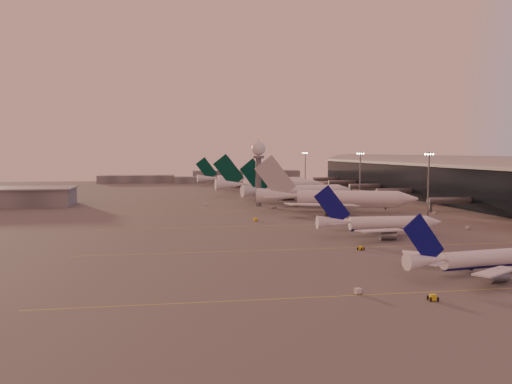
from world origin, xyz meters
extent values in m
plane|color=#504E4E|center=(0.00, 0.00, 0.00)|extent=(700.00, 700.00, 0.00)
cube|color=gold|center=(30.00, 10.00, 0.01)|extent=(180.00, 0.25, 0.02)
cube|color=gold|center=(30.00, 55.00, 0.01)|extent=(180.00, 0.25, 0.02)
cube|color=gold|center=(30.00, 100.00, 0.01)|extent=(180.00, 0.25, 0.02)
cube|color=gold|center=(30.00, 150.00, 0.01)|extent=(180.00, 0.25, 0.02)
cube|color=black|center=(108.00, 110.00, 9.00)|extent=(36.00, 360.00, 18.00)
cylinder|color=gray|center=(108.00, 110.00, 18.00)|extent=(10.08, 360.00, 10.08)
cube|color=gray|center=(108.00, 110.00, 18.20)|extent=(40.00, 362.00, 0.80)
cylinder|color=slate|center=(82.00, 86.00, 4.50)|extent=(22.00, 2.80, 2.80)
cube|color=slate|center=(72.00, 86.00, 2.20)|extent=(1.20, 1.20, 4.40)
cylinder|color=slate|center=(82.00, 142.00, 4.50)|extent=(22.00, 2.80, 2.80)
cube|color=slate|center=(72.00, 142.00, 2.20)|extent=(1.20, 1.20, 4.40)
cylinder|color=slate|center=(82.00, 184.00, 4.50)|extent=(22.00, 2.80, 2.80)
cube|color=slate|center=(72.00, 184.00, 2.20)|extent=(1.20, 1.20, 4.40)
cylinder|color=slate|center=(82.00, 226.00, 4.50)|extent=(22.00, 2.80, 2.80)
cube|color=slate|center=(72.00, 226.00, 2.20)|extent=(1.20, 1.20, 4.40)
cylinder|color=slate|center=(82.00, 266.00, 4.50)|extent=(22.00, 2.80, 2.80)
cube|color=slate|center=(72.00, 266.00, 2.20)|extent=(1.20, 1.20, 4.40)
cylinder|color=slate|center=(5.00, 120.00, 11.00)|extent=(2.60, 2.60, 22.00)
cylinder|color=slate|center=(5.00, 120.00, 22.50)|extent=(5.20, 5.20, 1.20)
sphere|color=white|center=(5.00, 120.00, 26.40)|extent=(6.40, 6.40, 6.40)
cylinder|color=slate|center=(5.00, 120.00, 30.10)|extent=(0.16, 0.16, 2.00)
cylinder|color=slate|center=(55.00, 55.00, 12.50)|extent=(0.56, 0.56, 25.00)
cube|color=slate|center=(55.00, 55.00, 24.50)|extent=(3.60, 0.25, 0.25)
sphere|color=#FFEABF|center=(53.50, 55.00, 24.10)|extent=(0.56, 0.56, 0.56)
sphere|color=#FFEABF|center=(54.50, 55.00, 24.10)|extent=(0.56, 0.56, 0.56)
sphere|color=#FFEABF|center=(55.50, 55.00, 24.10)|extent=(0.56, 0.56, 0.56)
sphere|color=#FFEABF|center=(56.50, 55.00, 24.10)|extent=(0.56, 0.56, 0.56)
cylinder|color=slate|center=(50.00, 110.00, 12.50)|extent=(0.56, 0.56, 25.00)
cube|color=slate|center=(50.00, 110.00, 24.50)|extent=(3.60, 0.25, 0.25)
sphere|color=#FFEABF|center=(48.50, 110.00, 24.10)|extent=(0.56, 0.56, 0.56)
sphere|color=#FFEABF|center=(49.50, 110.00, 24.10)|extent=(0.56, 0.56, 0.56)
sphere|color=#FFEABF|center=(50.50, 110.00, 24.10)|extent=(0.56, 0.56, 0.56)
sphere|color=#FFEABF|center=(51.50, 110.00, 24.10)|extent=(0.56, 0.56, 0.56)
cylinder|color=slate|center=(48.00, 200.00, 12.50)|extent=(0.56, 0.56, 25.00)
cube|color=slate|center=(48.00, 200.00, 24.50)|extent=(3.60, 0.25, 0.25)
sphere|color=#FFEABF|center=(46.50, 200.00, 24.10)|extent=(0.56, 0.56, 0.56)
sphere|color=#FFEABF|center=(47.50, 200.00, 24.10)|extent=(0.56, 0.56, 0.56)
sphere|color=#FFEABF|center=(48.50, 200.00, 24.10)|extent=(0.56, 0.56, 0.56)
sphere|color=#FFEABF|center=(49.50, 200.00, 24.10)|extent=(0.56, 0.56, 0.56)
cube|color=slate|center=(-60.00, 320.00, 3.00)|extent=(60.00, 18.00, 6.00)
cube|color=slate|center=(30.00, 330.00, 4.50)|extent=(90.00, 20.00, 9.00)
cube|color=slate|center=(-10.00, 310.00, 2.50)|extent=(40.00, 15.00, 5.00)
cylinder|color=white|center=(27.22, -23.68, 2.81)|extent=(20.53, 6.55, 3.45)
cylinder|color=#090969|center=(27.22, -23.68, 2.04)|extent=(19.98, 5.53, 2.48)
cone|color=white|center=(13.03, -25.91, 3.24)|extent=(8.92, 4.72, 3.45)
cube|color=white|center=(23.63, -32.83, 2.21)|extent=(13.74, 11.51, 1.08)
cylinder|color=gray|center=(25.75, -30.46, 0.63)|extent=(4.22, 2.82, 2.24)
cube|color=gray|center=(25.75, -30.46, 1.61)|extent=(0.30, 0.27, 1.38)
cube|color=white|center=(21.00, -16.08, 2.21)|extent=(14.95, 7.99, 1.08)
cylinder|color=gray|center=(23.74, -17.67, 0.63)|extent=(4.22, 2.82, 2.24)
cube|color=gray|center=(23.74, -17.67, 1.61)|extent=(0.30, 0.27, 1.38)
cube|color=#090969|center=(12.61, -25.98, 7.50)|extent=(9.39, 1.78, 10.27)
cube|color=white|center=(13.67, -29.77, 3.33)|extent=(4.05, 3.45, 0.23)
cube|color=white|center=(12.45, -22.04, 3.33)|extent=(4.18, 2.55, 0.23)
cylinder|color=black|center=(25.30, -21.96, 0.50)|extent=(1.06, 0.60, 1.00)
cylinder|color=black|center=(25.92, -25.90, 0.50)|extent=(1.06, 0.60, 1.00)
cylinder|color=white|center=(28.35, 27.54, 3.27)|extent=(23.74, 5.12, 4.01)
cylinder|color=#090969|center=(28.35, 27.54, 2.37)|extent=(23.21, 3.98, 2.89)
cone|color=white|center=(42.40, 26.87, 3.27)|extent=(4.75, 4.22, 4.01)
cone|color=white|center=(11.64, 28.33, 3.78)|extent=(10.06, 4.48, 4.01)
cube|color=white|center=(22.10, 17.95, 2.57)|extent=(17.10, 10.86, 1.26)
cylinder|color=gray|center=(25.08, 20.14, 0.74)|extent=(4.68, 2.82, 2.61)
cube|color=gray|center=(25.08, 20.14, 1.87)|extent=(0.33, 0.28, 1.61)
cube|color=white|center=(23.03, 37.67, 2.57)|extent=(16.68, 12.10, 1.26)
cylinder|color=gray|center=(25.79, 35.21, 0.74)|extent=(4.68, 2.82, 2.61)
cube|color=gray|center=(25.79, 35.21, 1.87)|extent=(0.33, 0.28, 1.61)
cube|color=#090969|center=(11.14, 28.35, 8.74)|extent=(11.02, 0.89, 11.96)
cube|color=white|center=(11.46, 23.77, 3.88)|extent=(4.87, 3.38, 0.26)
cube|color=white|center=(11.89, 32.88, 3.88)|extent=(4.82, 3.69, 0.26)
cylinder|color=black|center=(37.30, 27.11, 0.53)|extent=(0.53, 0.53, 1.06)
cylinder|color=black|center=(26.56, 29.95, 0.58)|extent=(1.19, 0.58, 1.16)
cylinder|color=black|center=(26.34, 25.31, 0.58)|extent=(1.19, 0.58, 1.16)
cylinder|color=white|center=(37.05, 89.78, 4.44)|extent=(41.08, 17.92, 6.40)
cylinder|color=white|center=(37.05, 89.78, 3.00)|extent=(39.78, 15.97, 4.61)
cone|color=white|center=(60.46, 82.74, 4.44)|extent=(9.44, 8.41, 6.40)
cone|color=white|center=(9.20, 98.15, 5.24)|extent=(18.30, 11.08, 6.40)
cube|color=white|center=(22.57, 76.34, 3.32)|extent=(30.17, 12.43, 1.90)
cylinder|color=gray|center=(28.48, 78.77, 0.72)|extent=(8.79, 6.27, 4.16)
cube|color=gray|center=(28.48, 78.77, 2.20)|extent=(0.37, 0.34, 2.56)
cube|color=white|center=(32.38, 108.97, 3.32)|extent=(25.69, 25.53, 1.90)
cylinder|color=gray|center=(35.97, 103.69, 0.72)|extent=(8.79, 6.27, 4.16)
cube|color=gray|center=(35.97, 103.69, 2.20)|extent=(0.37, 0.34, 2.56)
cube|color=#A9ABB0|center=(8.38, 98.40, 12.80)|extent=(17.10, 5.45, 19.00)
cube|color=white|center=(6.59, 90.65, 5.40)|extent=(8.30, 4.21, 0.26)
cube|color=white|center=(11.16, 105.84, 5.40)|extent=(7.84, 7.56, 0.26)
cylinder|color=black|center=(51.96, 85.30, 0.52)|extent=(0.52, 0.52, 1.03)
cylinder|color=black|center=(34.54, 92.91, 0.57)|extent=(1.24, 0.82, 1.14)
cylinder|color=black|center=(33.23, 88.56, 0.57)|extent=(1.24, 0.82, 1.14)
cylinder|color=white|center=(31.87, 136.93, 4.19)|extent=(37.15, 13.48, 5.92)
cylinder|color=white|center=(31.87, 136.93, 2.85)|extent=(36.09, 11.70, 4.26)
cone|color=white|center=(53.30, 141.51, 4.19)|extent=(8.19, 7.28, 5.92)
cone|color=white|center=(6.38, 131.47, 4.93)|extent=(16.30, 9.02, 5.92)
cube|color=white|center=(26.25, 119.93, 3.15)|extent=(24.38, 21.89, 1.75)
cylinder|color=gray|center=(29.88, 124.44, 0.71)|extent=(7.76, 5.25, 3.85)
cube|color=gray|center=(29.88, 124.44, 2.11)|extent=(0.35, 0.31, 2.37)
cube|color=white|center=(19.79, 150.14, 3.15)|extent=(27.34, 13.26, 1.75)
cylinder|color=gray|center=(24.95, 147.51, 0.71)|extent=(7.76, 5.25, 3.85)
cube|color=gray|center=(24.95, 147.51, 2.11)|extent=(0.35, 0.31, 2.37)
cube|color=#023528|center=(5.63, 131.31, 12.00)|extent=(16.01, 3.76, 17.53)
cube|color=white|center=(7.62, 124.47, 5.08)|extent=(7.24, 6.48, 0.26)
cube|color=white|center=(4.64, 138.37, 5.08)|extent=(7.54, 4.30, 0.26)
cylinder|color=black|center=(45.52, 139.85, 0.51)|extent=(0.51, 0.51, 1.02)
cylinder|color=black|center=(28.50, 138.50, 0.56)|extent=(1.21, 0.73, 1.12)
cylinder|color=black|center=(29.44, 134.11, 0.56)|extent=(1.21, 0.73, 1.12)
cylinder|color=white|center=(26.84, 179.49, 4.53)|extent=(40.12, 9.65, 6.41)
cylinder|color=white|center=(26.84, 179.49, 3.09)|extent=(39.19, 7.79, 4.61)
cone|color=white|center=(50.47, 181.43, 4.53)|extent=(8.19, 7.02, 6.41)
cone|color=white|center=(-1.27, 177.17, 5.33)|extent=(17.13, 7.75, 6.41)
cube|color=white|center=(18.45, 162.03, 3.41)|extent=(27.88, 21.21, 1.90)
cylinder|color=gray|center=(22.97, 166.36, 0.77)|extent=(8.01, 4.78, 4.17)
cube|color=gray|center=(22.97, 166.36, 2.29)|extent=(0.35, 0.30, 2.56)
cube|color=white|center=(15.71, 195.34, 3.41)|extent=(29.14, 17.55, 1.90)
cylinder|color=gray|center=(20.88, 191.80, 0.77)|extent=(8.01, 4.78, 4.17)
cube|color=gray|center=(20.88, 191.80, 2.29)|extent=(0.35, 0.30, 2.56)
cube|color=#023528|center=(-2.10, 177.10, 12.98)|extent=(17.60, 1.83, 18.96)
cube|color=white|center=(-0.91, 169.48, 5.49)|extent=(8.08, 6.41, 0.28)
cube|color=white|center=(-2.18, 184.81, 5.49)|extent=(8.21, 5.48, 0.28)
cylinder|color=black|center=(41.88, 180.73, 0.55)|extent=(0.55, 0.55, 1.10)
cylinder|color=black|center=(23.44, 181.65, 0.61)|extent=(1.26, 0.65, 1.22)
cylinder|color=black|center=(23.84, 176.80, 0.61)|extent=(1.26, 0.65, 1.22)
cylinder|color=white|center=(30.74, 219.24, 4.25)|extent=(37.55, 8.13, 6.01)
cylinder|color=white|center=(30.74, 219.24, 2.90)|extent=(36.71, 6.40, 4.33)
cone|color=white|center=(52.94, 220.51, 4.25)|extent=(7.54, 6.41, 6.01)
cone|color=white|center=(4.33, 217.73, 5.00)|extent=(15.95, 6.89, 6.01)
cube|color=white|center=(22.46, 203.07, 3.20)|extent=(26.38, 19.40, 1.78)
cylinder|color=gray|center=(26.81, 207.03, 0.73)|extent=(7.42, 4.31, 3.91)
cube|color=gray|center=(26.81, 207.03, 2.15)|extent=(0.33, 0.28, 2.40)
cube|color=white|center=(20.68, 234.37, 3.20)|extent=(27.20, 17.02, 1.78)
cylinder|color=gray|center=(25.44, 230.93, 0.73)|extent=(7.42, 4.31, 3.91)
cube|color=gray|center=(25.44, 230.93, 2.15)|extent=(0.33, 0.28, 2.40)
cube|color=#023528|center=(3.55, 217.69, 12.18)|extent=(16.53, 1.30, 17.79)
cube|color=white|center=(4.48, 210.52, 5.15)|extent=(7.62, 5.89, 0.26)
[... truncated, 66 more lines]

